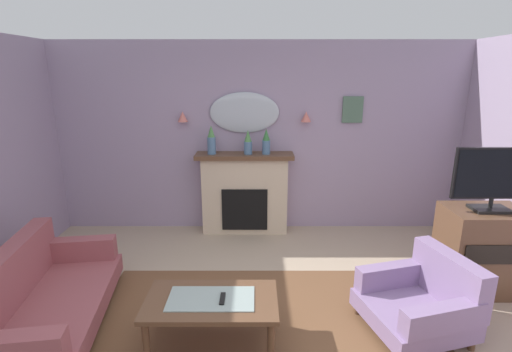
{
  "coord_description": "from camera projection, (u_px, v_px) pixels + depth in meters",
  "views": [
    {
      "loc": [
        -0.05,
        -2.54,
        2.26
      ],
      "look_at": [
        -0.06,
        1.54,
        1.12
      ],
      "focal_mm": 26.42,
      "sensor_mm": 36.0,
      "label": 1
    }
  ],
  "objects": [
    {
      "name": "wall_back",
      "position": [
        260.0,
        138.0,
        5.39
      ],
      "size": [
        6.74,
        0.1,
        2.67
      ],
      "primitive_type": "cube",
      "color": "#9E8CA8",
      "rests_on": "ground"
    },
    {
      "name": "patterned_rug",
      "position": [
        263.0,
        342.0,
        3.25
      ],
      "size": [
        3.2,
        2.4,
        0.01
      ],
      "primitive_type": "cube",
      "color": "brown",
      "rests_on": "ground"
    },
    {
      "name": "fireplace",
      "position": [
        245.0,
        194.0,
        5.38
      ],
      "size": [
        1.36,
        0.36,
        1.16
      ],
      "color": "beige",
      "rests_on": "ground"
    },
    {
      "name": "mantel_vase_right",
      "position": [
        212.0,
        141.0,
        5.14
      ],
      "size": [
        0.12,
        0.12,
        0.4
      ],
      "color": "#4C7093",
      "rests_on": "fireplace"
    },
    {
      "name": "mantel_vase_centre",
      "position": [
        249.0,
        143.0,
        5.15
      ],
      "size": [
        0.11,
        0.11,
        0.34
      ],
      "color": "#4C7093",
      "rests_on": "fireplace"
    },
    {
      "name": "mantel_vase_left",
      "position": [
        267.0,
        142.0,
        5.15
      ],
      "size": [
        0.11,
        0.11,
        0.35
      ],
      "color": "#4C7093",
      "rests_on": "fireplace"
    },
    {
      "name": "wall_mirror",
      "position": [
        245.0,
        113.0,
        5.21
      ],
      "size": [
        0.96,
        0.06,
        0.56
      ],
      "primitive_type": "ellipsoid",
      "color": "#B2BCC6"
    },
    {
      "name": "wall_sconce_left",
      "position": [
        183.0,
        117.0,
        5.18
      ],
      "size": [
        0.14,
        0.14,
        0.14
      ],
      "primitive_type": "cone",
      "color": "#D17066"
    },
    {
      "name": "wall_sconce_right",
      "position": [
        307.0,
        117.0,
        5.17
      ],
      "size": [
        0.14,
        0.14,
        0.14
      ],
      "primitive_type": "cone",
      "color": "#D17066"
    },
    {
      "name": "framed_picture",
      "position": [
        353.0,
        110.0,
        5.21
      ],
      "size": [
        0.28,
        0.03,
        0.36
      ],
      "primitive_type": "cube",
      "color": "#4C6B56"
    },
    {
      "name": "coffee_table",
      "position": [
        212.0,
        305.0,
        3.14
      ],
      "size": [
        1.1,
        0.6,
        0.45
      ],
      "color": "brown",
      "rests_on": "ground"
    },
    {
      "name": "tv_remote",
      "position": [
        223.0,
        299.0,
        3.1
      ],
      "size": [
        0.04,
        0.16,
        0.02
      ],
      "primitive_type": "cube",
      "color": "black",
      "rests_on": "coffee_table"
    },
    {
      "name": "floral_couch",
      "position": [
        41.0,
        297.0,
        3.35
      ],
      "size": [
        1.08,
        1.81,
        0.76
      ],
      "color": "#934C51",
      "rests_on": "ground"
    },
    {
      "name": "armchair_by_coffee_table",
      "position": [
        424.0,
        300.0,
        3.34
      ],
      "size": [
        1.0,
        0.99,
        0.71
      ],
      "color": "gray",
      "rests_on": "ground"
    },
    {
      "name": "tv_cabinet",
      "position": [
        482.0,
        250.0,
        3.95
      ],
      "size": [
        0.8,
        0.57,
        0.9
      ],
      "color": "brown",
      "rests_on": "ground"
    },
    {
      "name": "tv_flatscreen",
      "position": [
        496.0,
        178.0,
        3.72
      ],
      "size": [
        0.84,
        0.24,
        0.65
      ],
      "color": "black",
      "rests_on": "tv_cabinet"
    }
  ]
}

